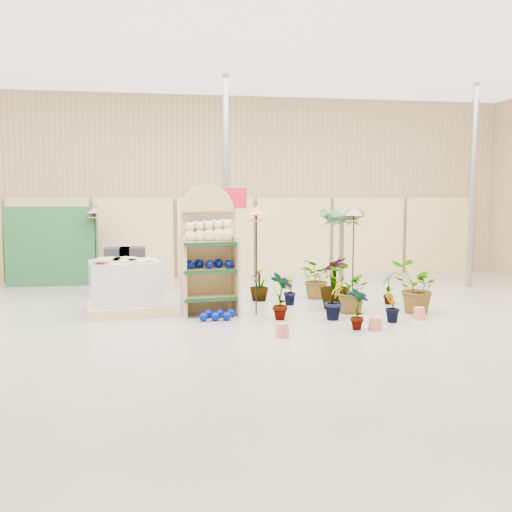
# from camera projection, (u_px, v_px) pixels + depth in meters

# --- Properties ---
(room) EXTENTS (15.20, 12.10, 4.70)m
(room) POSITION_uv_depth(u_px,v_px,m) (244.00, 186.00, 9.21)
(room) COLOR gray
(room) RESTS_ON ground
(display_shelf) EXTENTS (1.01, 0.71, 2.25)m
(display_shelf) POSITION_uv_depth(u_px,v_px,m) (209.00, 255.00, 9.91)
(display_shelf) COLOR tan
(display_shelf) RESTS_ON ground
(teddy_bears) EXTENTS (0.84, 0.23, 0.37)m
(teddy_bears) POSITION_uv_depth(u_px,v_px,m) (211.00, 233.00, 9.76)
(teddy_bears) COLOR beige
(teddy_bears) RESTS_ON display_shelf
(gazing_balls_shelf) EXTENTS (0.83, 0.28, 0.16)m
(gazing_balls_shelf) POSITION_uv_depth(u_px,v_px,m) (209.00, 264.00, 9.78)
(gazing_balls_shelf) COLOR #021079
(gazing_balls_shelf) RESTS_ON display_shelf
(gazing_balls_floor) EXTENTS (0.63, 0.39, 0.15)m
(gazing_balls_floor) POSITION_uv_depth(u_px,v_px,m) (217.00, 315.00, 9.49)
(gazing_balls_floor) COLOR #021079
(gazing_balls_floor) RESTS_ON ground
(pallet_stack) EXTENTS (1.46, 1.28, 0.96)m
(pallet_stack) POSITION_uv_depth(u_px,v_px,m) (125.00, 287.00, 9.96)
(pallet_stack) COLOR #D3B771
(pallet_stack) RESTS_ON ground
(charcoal_planters) EXTENTS (0.80, 0.50, 1.00)m
(charcoal_planters) POSITION_uv_depth(u_px,v_px,m) (126.00, 272.00, 11.64)
(charcoal_planters) COLOR black
(charcoal_planters) RESTS_ON ground
(trellis_stock) EXTENTS (2.00, 0.30, 1.80)m
(trellis_stock) POSITION_uv_depth(u_px,v_px,m) (52.00, 246.00, 12.96)
(trellis_stock) COLOR #1F542B
(trellis_stock) RESTS_ON ground
(offer_sign) EXTENTS (0.50, 0.08, 2.20)m
(offer_sign) POSITION_uv_depth(u_px,v_px,m) (234.00, 220.00, 11.33)
(offer_sign) COLOR gray
(offer_sign) RESTS_ON ground
(bird_table_front) EXTENTS (0.34, 0.34, 1.87)m
(bird_table_front) POSITION_uv_depth(u_px,v_px,m) (256.00, 214.00, 9.67)
(bird_table_front) COLOR black
(bird_table_front) RESTS_ON ground
(bird_table_right) EXTENTS (0.34, 0.34, 1.82)m
(bird_table_right) POSITION_uv_depth(u_px,v_px,m) (354.00, 215.00, 10.69)
(bird_table_right) COLOR black
(bird_table_right) RESTS_ON ground
(bird_table_back) EXTENTS (0.34, 0.34, 1.80)m
(bird_table_back) POSITION_uv_depth(u_px,v_px,m) (94.00, 212.00, 12.73)
(bird_table_back) COLOR black
(bird_table_back) RESTS_ON ground
(palm) EXTENTS (0.70, 0.70, 1.89)m
(palm) POSITION_uv_depth(u_px,v_px,m) (342.00, 217.00, 11.25)
(palm) COLOR brown
(palm) RESTS_ON ground
(potted_plant_0) EXTENTS (0.48, 0.52, 0.81)m
(potted_plant_0) POSITION_uv_depth(u_px,v_px,m) (281.00, 295.00, 9.43)
(potted_plant_0) COLOR #30642D
(potted_plant_0) RESTS_ON ground
(potted_plant_1) EXTENTS (0.43, 0.45, 0.64)m
(potted_plant_1) POSITION_uv_depth(u_px,v_px,m) (334.00, 300.00, 9.47)
(potted_plant_1) COLOR #30642D
(potted_plant_1) RESTS_ON ground
(potted_plant_2) EXTENTS (0.78, 0.68, 0.82)m
(potted_plant_2) POSITION_uv_depth(u_px,v_px,m) (350.00, 290.00, 9.97)
(potted_plant_2) COLOR #30642D
(potted_plant_2) RESTS_ON ground
(potted_plant_3) EXTENTS (0.75, 0.75, 0.96)m
(potted_plant_3) POSITION_uv_depth(u_px,v_px,m) (335.00, 283.00, 10.32)
(potted_plant_3) COLOR #30642D
(potted_plant_3) RESTS_ON ground
(potted_plant_4) EXTENTS (0.30, 0.37, 0.62)m
(potted_plant_4) POSITION_uv_depth(u_px,v_px,m) (388.00, 288.00, 10.79)
(potted_plant_4) COLOR #30642D
(potted_plant_4) RESTS_ON ground
(potted_plant_5) EXTENTS (0.37, 0.36, 0.53)m
(potted_plant_5) POSITION_uv_depth(u_px,v_px,m) (288.00, 291.00, 10.72)
(potted_plant_5) COLOR #30642D
(potted_plant_5) RESTS_ON ground
(potted_plant_6) EXTENTS (0.75, 0.83, 0.79)m
(potted_plant_6) POSITION_uv_depth(u_px,v_px,m) (317.00, 279.00, 11.37)
(potted_plant_6) COLOR #30642D
(potted_plant_6) RESTS_ON ground
(potted_plant_8) EXTENTS (0.40, 0.42, 0.66)m
(potted_plant_8) POSITION_uv_depth(u_px,v_px,m) (358.00, 308.00, 8.73)
(potted_plant_8) COLOR #30642D
(potted_plant_8) RESTS_ON ground
(potted_plant_9) EXTENTS (0.33, 0.36, 0.52)m
(potted_plant_9) POSITION_uv_depth(u_px,v_px,m) (392.00, 307.00, 9.22)
(potted_plant_9) COLOR #30642D
(potted_plant_9) RESTS_ON ground
(potted_plant_10) EXTENTS (0.84, 0.74, 0.90)m
(potted_plant_10) POSITION_uv_depth(u_px,v_px,m) (415.00, 288.00, 9.96)
(potted_plant_10) COLOR #30642D
(potted_plant_10) RESTS_ON ground
(potted_plant_11) EXTENTS (0.42, 0.42, 0.65)m
(potted_plant_11) POSITION_uv_depth(u_px,v_px,m) (259.00, 284.00, 11.14)
(potted_plant_11) COLOR #30642D
(potted_plant_11) RESTS_ON ground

